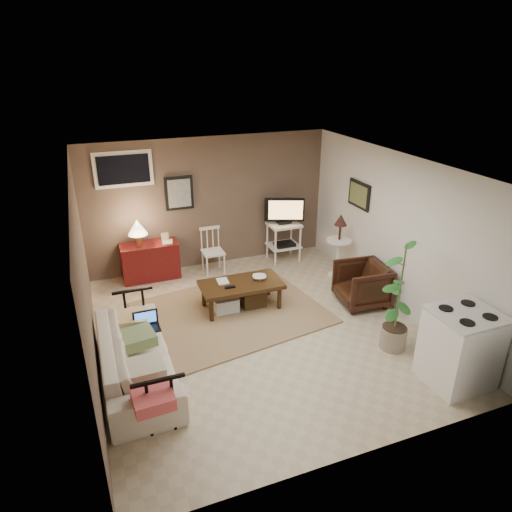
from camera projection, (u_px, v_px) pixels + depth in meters
name	position (u px, v px, depth m)	size (l,w,h in m)	color
floor	(259.00, 329.00, 6.69)	(5.00, 5.00, 0.00)	#C1B293
art_back	(179.00, 193.00, 8.03)	(0.50, 0.03, 0.60)	black
art_right	(359.00, 195.00, 7.70)	(0.03, 0.60, 0.45)	black
window	(123.00, 169.00, 7.54)	(0.96, 0.03, 0.60)	white
rug	(231.00, 312.00, 7.09)	(2.69, 2.15, 0.03)	#967457
coffee_table	(241.00, 293.00, 7.13)	(1.28, 0.68, 0.48)	#34220E
sofa	(135.00, 350.00, 5.53)	(2.09, 0.61, 0.82)	white
sofa_pillows	(141.00, 353.00, 5.31)	(0.40, 1.99, 0.14)	beige
sofa_end_rails	(146.00, 351.00, 5.60)	(0.56, 2.09, 0.70)	black
laptop	(146.00, 323.00, 5.86)	(0.32, 0.23, 0.22)	black
red_console	(149.00, 258.00, 8.06)	(0.99, 0.44, 1.14)	maroon
spindle_chair	(213.00, 252.00, 8.31)	(0.38, 0.38, 0.83)	white
tv_stand	(284.00, 228.00, 8.68)	(0.72, 0.48, 1.25)	white
side_table	(339.00, 239.00, 7.99)	(0.44, 0.44, 1.18)	white
armchair	(362.00, 282.00, 7.24)	(0.73, 0.68, 0.75)	black
potted_plant	(400.00, 294.00, 5.94)	(0.39, 0.39, 1.56)	gray
stove	(460.00, 348.00, 5.44)	(0.75, 0.70, 0.98)	white
bowl	(259.00, 273.00, 7.14)	(0.21, 0.05, 0.21)	#34220E
book_table	(217.00, 276.00, 7.02)	(0.17, 0.02, 0.23)	#34220E
book_console	(162.00, 237.00, 7.95)	(0.17, 0.02, 0.23)	#34220E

